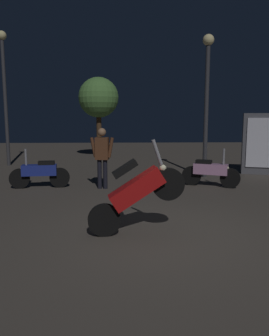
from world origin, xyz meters
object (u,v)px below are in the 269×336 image
object	(u,v)px
kiosk_billboard	(266,144)
streetlamp_far	(4,82)
motorcycle_pink_parked_left	(210,171)
motorcycle_red_foreground	(136,192)
person_rider_beside	(102,153)
motorcycle_blue_parked_right	(40,173)
streetlamp_near	(207,87)

from	to	relation	value
kiosk_billboard	streetlamp_far	bearing A→B (deg)	2.19
motorcycle_pink_parked_left	motorcycle_red_foreground	bearing A→B (deg)	-96.04
motorcycle_pink_parked_left	streetlamp_far	world-z (taller)	streetlamp_far
motorcycle_red_foreground	person_rider_beside	bearing A→B (deg)	94.98
motorcycle_blue_parked_right	person_rider_beside	size ratio (longest dim) A/B	0.99
person_rider_beside	streetlamp_near	bearing A→B (deg)	-54.53
motorcycle_blue_parked_right	kiosk_billboard	size ratio (longest dim) A/B	0.79
motorcycle_blue_parked_right	streetlamp_far	bearing A→B (deg)	-68.48
person_rider_beside	streetlamp_far	xyz separation A→B (m)	(-4.08, 4.60, 2.31)
streetlamp_near	streetlamp_far	xyz separation A→B (m)	(-7.36, 2.91, 0.40)
motorcycle_red_foreground	kiosk_billboard	size ratio (longest dim) A/B	0.79
streetlamp_near	kiosk_billboard	size ratio (longest dim) A/B	2.16
streetlamp_near	motorcycle_red_foreground	bearing A→B (deg)	-114.54
motorcycle_blue_parked_right	person_rider_beside	bearing A→B (deg)	169.24
motorcycle_red_foreground	kiosk_billboard	xyz separation A→B (m)	(4.75, 5.98, 0.31)
motorcycle_pink_parked_left	motorcycle_blue_parked_right	bearing A→B (deg)	-155.63
streetlamp_far	kiosk_billboard	size ratio (longest dim) A/B	2.51
motorcycle_pink_parked_left	kiosk_billboard	size ratio (longest dim) A/B	0.74
person_rider_beside	motorcycle_pink_parked_left	bearing A→B (deg)	-78.91
motorcycle_pink_parked_left	streetlamp_far	bearing A→B (deg)	172.43
motorcycle_pink_parked_left	person_rider_beside	xyz separation A→B (m)	(-3.07, -0.16, 0.57)
motorcycle_red_foreground	kiosk_billboard	bearing A→B (deg)	44.61
motorcycle_red_foreground	streetlamp_far	bearing A→B (deg)	113.35
streetlamp_near	kiosk_billboard	world-z (taller)	streetlamp_near
motorcycle_pink_parked_left	streetlamp_far	distance (m)	8.90
motorcycle_red_foreground	person_rider_beside	world-z (taller)	person_rider_beside
motorcycle_red_foreground	streetlamp_far	xyz separation A→B (m)	(-4.87, 8.35, 2.58)
motorcycle_red_foreground	streetlamp_far	world-z (taller)	streetlamp_far
kiosk_billboard	motorcycle_blue_parked_right	bearing A→B (deg)	31.94
motorcycle_red_foreground	motorcycle_blue_parked_right	world-z (taller)	motorcycle_red_foreground
motorcycle_red_foreground	kiosk_billboard	distance (m)	7.65
motorcycle_blue_parked_right	streetlamp_near	size ratio (longest dim) A/B	0.37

